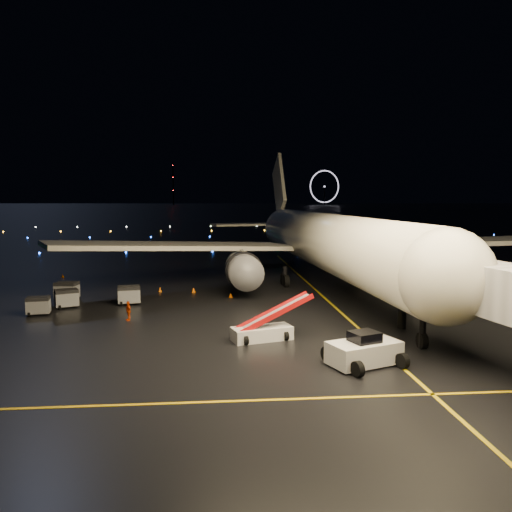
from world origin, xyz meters
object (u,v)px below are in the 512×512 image
object	(u,v)px
airliner	(318,210)
baggage_cart_1	(67,291)
crew_c	(128,311)
belt_loader	(262,319)
pushback_tug	(364,348)
baggage_cart_0	(129,295)
baggage_cart_2	(66,299)
baggage_cart_3	(38,306)

from	to	relation	value
airliner	baggage_cart_1	distance (m)	30.28
crew_c	belt_loader	bearing A→B (deg)	28.75
pushback_tug	baggage_cart_0	distance (m)	26.50
belt_loader	baggage_cart_2	bearing A→B (deg)	128.57
baggage_cart_0	baggage_cart_2	bearing A→B (deg)	-178.05
baggage_cart_2	belt_loader	bearing A→B (deg)	-59.15
baggage_cart_2	baggage_cart_1	bearing A→B (deg)	81.46
crew_c	airliner	bearing A→B (deg)	102.25
crew_c	baggage_cart_3	bearing A→B (deg)	-136.83
airliner	baggage_cart_2	world-z (taller)	airliner
airliner	baggage_cart_2	bearing A→B (deg)	-159.38
belt_loader	baggage_cart_2	distance (m)	21.61
pushback_tug	baggage_cart_1	bearing A→B (deg)	116.54
pushback_tug	belt_loader	distance (m)	8.47
airliner	belt_loader	bearing A→B (deg)	-114.26
pushback_tug	crew_c	xyz separation A→B (m)	(-16.74, 12.98, -0.23)
baggage_cart_1	baggage_cart_0	bearing A→B (deg)	-13.47
crew_c	baggage_cart_2	bearing A→B (deg)	-158.53
pushback_tug	baggage_cart_3	distance (m)	29.64
pushback_tug	baggage_cart_1	world-z (taller)	pushback_tug
pushback_tug	belt_loader	xyz separation A→B (m)	(-5.87, 6.08, 0.51)
crew_c	baggage_cart_0	distance (m)	6.77
airliner	belt_loader	world-z (taller)	airliner
crew_c	baggage_cart_2	size ratio (longest dim) A/B	0.80
airliner	belt_loader	xyz separation A→B (m)	(-9.35, -24.52, -7.45)
belt_loader	crew_c	distance (m)	12.89
crew_c	baggage_cart_1	distance (m)	12.26
crew_c	pushback_tug	bearing A→B (deg)	23.38
pushback_tug	crew_c	size ratio (longest dim) A/B	2.68
belt_loader	baggage_cart_2	world-z (taller)	belt_loader
crew_c	baggage_cart_0	xyz separation A→B (m)	(-1.01, 6.69, 0.07)
pushback_tug	baggage_cart_1	size ratio (longest dim) A/B	2.06
crew_c	baggage_cart_2	xyz separation A→B (m)	(-6.75, 5.61, 0.05)
belt_loader	airliner	bearing A→B (deg)	53.08
crew_c	baggage_cart_0	world-z (taller)	baggage_cart_0
baggage_cart_2	airliner	bearing A→B (deg)	0.24
baggage_cart_1	baggage_cart_2	xyz separation A→B (m)	(1.05, -3.86, -0.04)
baggage_cart_0	baggage_cart_2	world-z (taller)	baggage_cart_0
pushback_tug	baggage_cart_3	size ratio (longest dim) A/B	2.32
baggage_cart_0	baggage_cart_3	xyz separation A→B (m)	(-7.38, -3.96, -0.09)
baggage_cart_3	pushback_tug	bearing A→B (deg)	-40.39
baggage_cart_1	airliner	bearing A→B (deg)	25.00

